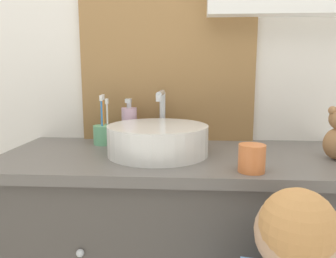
{
  "coord_description": "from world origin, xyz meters",
  "views": [
    {
      "loc": [
        0.03,
        -0.82,
        1.17
      ],
      "look_at": [
        -0.04,
        0.28,
        0.98
      ],
      "focal_mm": 35.0,
      "sensor_mm": 36.0,
      "label": 1
    }
  ],
  "objects_px": {
    "sink_basin": "(158,139)",
    "toothbrush_holder": "(104,134)",
    "drinking_cup": "(252,158)",
    "soap_dispenser": "(129,125)"
  },
  "relations": [
    {
      "from": "sink_basin",
      "to": "soap_dispenser",
      "type": "distance_m",
      "value": 0.23
    },
    {
      "from": "toothbrush_holder",
      "to": "sink_basin",
      "type": "bearing_deg",
      "value": -32.64
    },
    {
      "from": "soap_dispenser",
      "to": "drinking_cup",
      "type": "height_order",
      "value": "soap_dispenser"
    },
    {
      "from": "toothbrush_holder",
      "to": "soap_dispenser",
      "type": "height_order",
      "value": "toothbrush_holder"
    },
    {
      "from": "soap_dispenser",
      "to": "toothbrush_holder",
      "type": "bearing_deg",
      "value": -164.71
    },
    {
      "from": "toothbrush_holder",
      "to": "soap_dispenser",
      "type": "distance_m",
      "value": 0.11
    },
    {
      "from": "toothbrush_holder",
      "to": "soap_dispenser",
      "type": "xyz_separation_m",
      "value": [
        0.1,
        0.03,
        0.03
      ]
    },
    {
      "from": "toothbrush_holder",
      "to": "drinking_cup",
      "type": "relative_size",
      "value": 2.45
    },
    {
      "from": "sink_basin",
      "to": "toothbrush_holder",
      "type": "height_order",
      "value": "sink_basin"
    },
    {
      "from": "toothbrush_holder",
      "to": "drinking_cup",
      "type": "xyz_separation_m",
      "value": [
        0.53,
        -0.35,
        -0.0
      ]
    }
  ]
}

